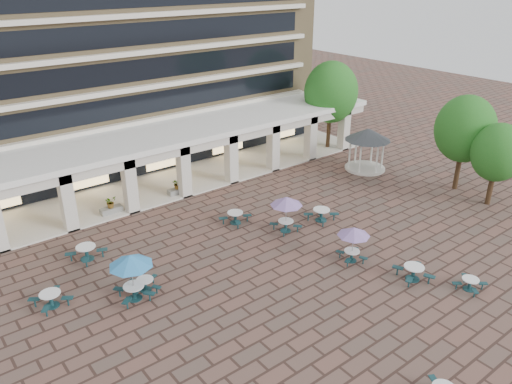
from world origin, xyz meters
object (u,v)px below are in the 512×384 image
(planter_left, at_px, (111,207))
(planter_right, at_px, (177,188))
(gazebo, at_px, (368,139))
(picnic_table_2, at_px, (470,283))

(planter_left, xyz_separation_m, planter_right, (5.18, 0.00, -0.01))
(gazebo, xyz_separation_m, planter_left, (-20.16, 5.12, -2.07))
(gazebo, distance_m, planter_right, 15.97)
(planter_left, bearing_deg, picnic_table_2, -60.59)
(gazebo, bearing_deg, picnic_table_2, -121.14)
(planter_left, bearing_deg, gazebo, -14.26)
(picnic_table_2, relative_size, planter_right, 1.05)
(planter_right, bearing_deg, picnic_table_2, -73.11)
(planter_left, height_order, planter_right, planter_left)
(picnic_table_2, height_order, planter_left, planter_left)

